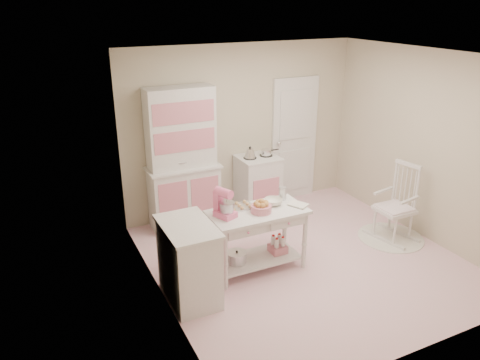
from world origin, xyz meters
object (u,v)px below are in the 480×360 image
(base_cabinet, at_px, (189,262))
(rocking_chair, at_px, (395,203))
(work_table, at_px, (257,240))
(stand_mixer, at_px, (225,204))
(hutch, at_px, (183,159))
(stove, at_px, (258,184))
(bread_basket, at_px, (261,209))

(base_cabinet, distance_m, rocking_chair, 3.07)
(rocking_chair, height_order, work_table, rocking_chair)
(rocking_chair, height_order, stand_mixer, stand_mixer)
(hutch, height_order, base_cabinet, hutch)
(stove, height_order, base_cabinet, same)
(work_table, bearing_deg, base_cabinet, -167.51)
(work_table, height_order, bread_basket, bread_basket)
(rocking_chair, xyz_separation_m, bread_basket, (-2.08, 0.07, 0.30))
(base_cabinet, xyz_separation_m, bread_basket, (0.99, 0.17, 0.39))
(base_cabinet, xyz_separation_m, stand_mixer, (0.55, 0.24, 0.51))
(hutch, distance_m, work_table, 1.73)
(hutch, relative_size, work_table, 1.73)
(stove, distance_m, stand_mixer, 1.99)
(stove, relative_size, rocking_chair, 0.84)
(rocking_chair, relative_size, work_table, 0.92)
(stand_mixer, bearing_deg, rocking_chair, -25.83)
(work_table, relative_size, bread_basket, 4.80)
(rocking_chair, bearing_deg, stove, 117.02)
(hutch, distance_m, stand_mixer, 1.54)
(rocking_chair, height_order, bread_basket, rocking_chair)
(bread_basket, bearing_deg, stand_mixer, 170.96)
(stove, distance_m, bread_basket, 1.78)
(hutch, bearing_deg, work_table, -75.58)
(work_table, bearing_deg, stand_mixer, 177.27)
(work_table, distance_m, bread_basket, 0.45)
(base_cabinet, bearing_deg, stove, 44.19)
(stove, relative_size, work_table, 0.77)
(hutch, bearing_deg, bread_basket, -75.35)
(hutch, bearing_deg, rocking_chair, -33.95)
(work_table, bearing_deg, hutch, 104.42)
(rocking_chair, bearing_deg, work_table, 165.13)
(base_cabinet, height_order, stand_mixer, stand_mixer)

